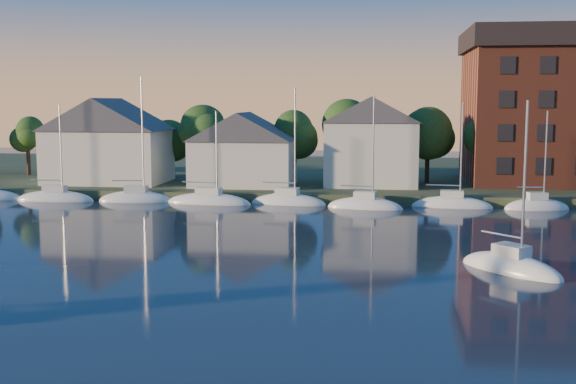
% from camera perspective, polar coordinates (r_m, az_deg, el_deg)
% --- Properties ---
extents(shoreline_land, '(160.00, 50.00, 2.00)m').
position_cam_1_polar(shoreline_land, '(97.29, 2.00, 1.12)').
color(shoreline_land, '#2F3921').
rests_on(shoreline_land, ground).
extents(wooden_dock, '(120.00, 3.00, 1.00)m').
position_cam_1_polar(wooden_dock, '(74.60, 0.31, -0.74)').
color(wooden_dock, brown).
rests_on(wooden_dock, ground).
extents(clubhouse_west, '(13.65, 9.45, 9.64)m').
position_cam_1_polar(clubhouse_west, '(85.33, -14.03, 4.05)').
color(clubhouse_west, beige).
rests_on(clubhouse_west, shoreline_land).
extents(clubhouse_centre, '(11.55, 8.40, 8.08)m').
position_cam_1_polar(clubhouse_centre, '(79.93, -3.52, 3.48)').
color(clubhouse_centre, beige).
rests_on(clubhouse_centre, shoreline_land).
extents(clubhouse_east, '(10.50, 8.40, 9.80)m').
position_cam_1_polar(clubhouse_east, '(80.44, 6.62, 4.09)').
color(clubhouse_east, beige).
rests_on(clubhouse_east, shoreline_land).
extents(tree_line, '(93.40, 5.40, 8.90)m').
position_cam_1_polar(tree_line, '(84.67, 2.59, 5.08)').
color(tree_line, '#3B241B').
rests_on(tree_line, shoreline_land).
extents(moored_fleet, '(71.50, 2.40, 12.05)m').
position_cam_1_polar(moored_fleet, '(73.09, -6.21, -0.87)').
color(moored_fleet, silver).
rests_on(moored_fleet, ground).
extents(drifting_sailboat_right, '(6.70, 6.90, 11.45)m').
position_cam_1_polar(drifting_sailboat_right, '(46.24, 17.20, -5.88)').
color(drifting_sailboat_right, silver).
rests_on(drifting_sailboat_right, ground).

